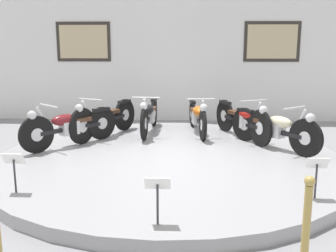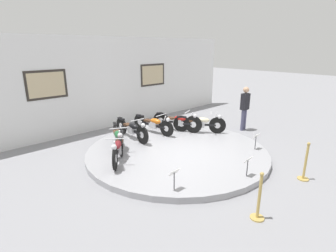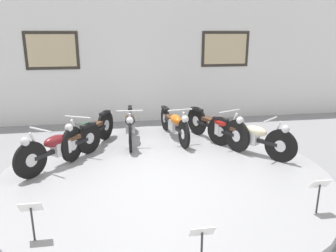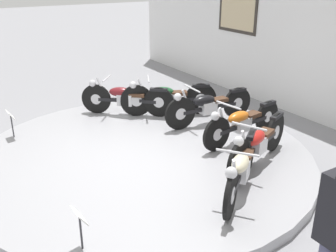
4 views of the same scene
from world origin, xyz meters
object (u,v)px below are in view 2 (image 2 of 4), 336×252
Objects in this scene: info_placard_front_left at (174,175)px; stanchion_post_left_of_entry at (259,203)px; motorcycle_green at (118,137)px; visitor_standing at (245,106)px; motorcycle_orange at (154,124)px; info_placard_front_centre at (248,162)px; motorcycle_cream at (200,123)px; stanchion_post_right_of_entry at (305,167)px; motorcycle_red at (178,121)px; info_placard_front_right at (256,138)px; motorcycle_black at (132,129)px; motorcycle_maroon at (118,147)px.

stanchion_post_left_of_entry is (0.63, -1.73, -0.19)m from info_placard_front_left.
motorcycle_green is 5.32m from visitor_standing.
motorcycle_orange is at bearing 72.05° from stanchion_post_left_of_entry.
info_placard_front_centre is 0.50× the size of stanchion_post_left_of_entry.
motorcycle_orange is 1.09× the size of visitor_standing.
info_placard_front_left is (-3.63, -2.28, -0.01)m from motorcycle_cream.
info_placard_front_left is 0.50× the size of stanchion_post_right_of_entry.
visitor_standing is at bearing -15.38° from motorcycle_green.
motorcycle_red is 1.83× the size of stanchion_post_right_of_entry.
motorcycle_red is 0.87m from motorcycle_cream.
motorcycle_cream is (3.17, -0.74, -0.02)m from motorcycle_green.
info_placard_front_centre is 1.97m from info_placard_front_right.
visitor_standing is 6.01m from stanchion_post_left_of_entry.
motorcycle_green reaches higher than info_placard_front_left.
motorcycle_red is 4.04m from info_placard_front_centre.
stanchion_post_left_of_entry reaches higher than info_placard_front_centre.
motorcycle_black is at bearing 26.62° from motorcycle_green.
motorcycle_orange is at bearing 97.49° from stanchion_post_right_of_entry.
stanchion_post_right_of_entry is (2.53, -4.76, -0.22)m from motorcycle_green.
motorcycle_black is 0.99m from motorcycle_orange.
motorcycle_orange is 3.79× the size of info_placard_front_left.
motorcycle_maroon is at bearing 126.74° from stanchion_post_right_of_entry.
motorcycle_red reaches higher than info_placard_front_right.
motorcycle_green is at bearing 92.08° from stanchion_post_left_of_entry.
info_placard_front_right is 0.50× the size of stanchion_post_left_of_entry.
stanchion_post_left_of_entry is (-4.94, -3.35, -0.68)m from visitor_standing.
motorcycle_orange is 3.69m from info_placard_front_right.
motorcycle_black is 3.70m from info_placard_front_left.
motorcycle_maroon is 3.01× the size of info_placard_front_right.
info_placard_front_right is 0.50× the size of stanchion_post_right_of_entry.
motorcycle_black is 1.12× the size of visitor_standing.
motorcycle_orange is at bearing 150.64° from visitor_standing.
visitor_standing is 4.28m from stanchion_post_right_of_entry.
info_placard_front_right is (1.31, -3.45, -0.00)m from motorcycle_orange.
info_placard_front_left is 1.00× the size of info_placard_front_right.
motorcycle_red reaches higher than motorcycle_black.
motorcycle_maroon is 0.82× the size of motorcycle_red.
motorcycle_black is 2.59m from motorcycle_cream.
motorcycle_red is 1.17× the size of motorcycle_cream.
stanchion_post_left_of_entry is (-2.99, -1.73, -0.19)m from info_placard_front_right.
info_placard_front_right is at bearing 0.00° from info_placard_front_left.
motorcycle_cream is at bearing 59.33° from info_placard_front_centre.
motorcycle_red reaches higher than info_placard_front_centre.
stanchion_post_right_of_entry is at bearing -82.51° from motorcycle_orange.
motorcycle_cream reaches higher than info_placard_front_centre.
info_placard_front_centre is (-0.50, -4.23, -0.00)m from motorcycle_orange.
motorcycle_cream is (0.46, -0.74, -0.01)m from motorcycle_red.
stanchion_post_left_of_entry reaches higher than motorcycle_maroon.
motorcycle_green is 4.04m from info_placard_front_centre.
info_placard_front_right is at bearing -43.68° from motorcycle_green.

